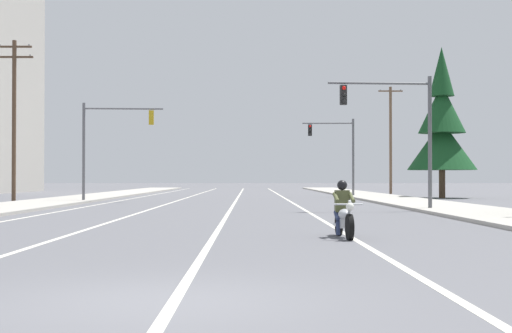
% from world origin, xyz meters
% --- Properties ---
extents(ground_plane, '(400.00, 400.00, 0.00)m').
position_xyz_m(ground_plane, '(0.00, 0.00, 0.00)').
color(ground_plane, '#5B5B60').
extents(lane_stripe_center, '(0.16, 100.00, 0.01)m').
position_xyz_m(lane_stripe_center, '(0.19, 45.00, 0.00)').
color(lane_stripe_center, beige).
rests_on(lane_stripe_center, ground).
extents(lane_stripe_left, '(0.16, 100.00, 0.01)m').
position_xyz_m(lane_stripe_left, '(-3.67, 45.00, 0.00)').
color(lane_stripe_left, beige).
rests_on(lane_stripe_left, ground).
extents(lane_stripe_right, '(0.16, 100.00, 0.01)m').
position_xyz_m(lane_stripe_right, '(3.71, 45.00, 0.00)').
color(lane_stripe_right, beige).
rests_on(lane_stripe_right, ground).
extents(lane_stripe_far_left, '(0.16, 100.00, 0.01)m').
position_xyz_m(lane_stripe_far_left, '(-7.45, 45.00, 0.00)').
color(lane_stripe_far_left, beige).
rests_on(lane_stripe_far_left, ground).
extents(sidewalk_kerb_right, '(4.40, 110.00, 0.14)m').
position_xyz_m(sidewalk_kerb_right, '(10.77, 40.00, 0.07)').
color(sidewalk_kerb_right, '#ADA89E').
rests_on(sidewalk_kerb_right, ground).
extents(sidewalk_kerb_left, '(4.40, 110.00, 0.14)m').
position_xyz_m(sidewalk_kerb_left, '(-10.77, 40.00, 0.07)').
color(sidewalk_kerb_left, '#ADA89E').
rests_on(sidewalk_kerb_left, ground).
extents(motorcycle_with_rider, '(0.70, 2.19, 1.46)m').
position_xyz_m(motorcycle_with_rider, '(3.51, 9.59, 0.59)').
color(motorcycle_with_rider, black).
rests_on(motorcycle_with_rider, ground).
extents(traffic_signal_near_right, '(4.83, 0.61, 6.20)m').
position_xyz_m(traffic_signal_near_right, '(8.04, 24.55, 4.10)').
color(traffic_signal_near_right, '#56565B').
rests_on(traffic_signal_near_right, ground).
extents(traffic_signal_near_left, '(5.01, 0.57, 6.20)m').
position_xyz_m(traffic_signal_near_left, '(-7.82, 36.90, 4.11)').
color(traffic_signal_near_left, '#56565B').
rests_on(traffic_signal_near_left, ground).
extents(traffic_signal_mid_right, '(4.11, 0.37, 6.20)m').
position_xyz_m(traffic_signal_mid_right, '(8.17, 49.07, 4.05)').
color(traffic_signal_mid_right, '#56565B').
rests_on(traffic_signal_mid_right, ground).
extents(utility_pole_left_near, '(2.36, 0.26, 10.17)m').
position_xyz_m(utility_pole_left_near, '(-13.71, 37.16, 5.48)').
color(utility_pole_left_near, '#4C3828').
rests_on(utility_pole_left_near, ground).
extents(utility_pole_right_far, '(2.29, 0.26, 10.06)m').
position_xyz_m(utility_pole_right_far, '(14.32, 59.65, 5.25)').
color(utility_pole_right_far, brown).
rests_on(utility_pole_right_far, ground).
extents(conifer_tree_right_verge_far, '(5.15, 5.15, 11.34)m').
position_xyz_m(conifer_tree_right_verge_far, '(15.50, 45.77, 5.20)').
color(conifer_tree_right_verge_far, '#4C3828').
rests_on(conifer_tree_right_verge_far, ground).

